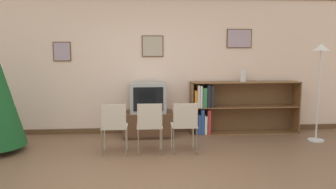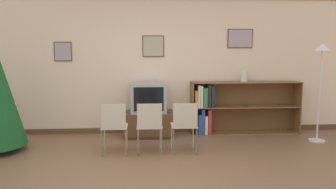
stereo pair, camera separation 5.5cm
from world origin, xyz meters
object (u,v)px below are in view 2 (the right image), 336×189
at_px(bookshelf, 228,108).
at_px(standing_lamp, 321,67).
at_px(tv_console, 149,124).
at_px(folding_chair_center, 150,125).
at_px(folding_chair_left, 114,125).
at_px(television, 149,97).
at_px(vase, 244,76).
at_px(folding_chair_right, 185,124).

bearing_deg(bookshelf, standing_lamp, -25.32).
height_order(tv_console, folding_chair_center, folding_chair_center).
bearing_deg(folding_chair_left, folding_chair_center, 0.00).
distance_m(television, bookshelf, 1.57).
relative_size(folding_chair_center, vase, 3.75).
relative_size(television, folding_chair_right, 0.80).
height_order(tv_console, standing_lamp, standing_lamp).
xyz_separation_m(folding_chair_right, standing_lamp, (2.45, 0.53, 0.86)).
distance_m(tv_console, bookshelf, 1.57).
bearing_deg(folding_chair_center, television, 90.00).
relative_size(folding_chair_center, bookshelf, 0.39).
bearing_deg(standing_lamp, television, 169.25).
xyz_separation_m(tv_console, vase, (1.85, 0.13, 0.89)).
relative_size(folding_chair_left, standing_lamp, 0.47).
bearing_deg(standing_lamp, folding_chair_left, -171.57).
bearing_deg(vase, folding_chair_right, -136.61).
bearing_deg(tv_console, vase, 4.16).
height_order(tv_console, folding_chair_right, folding_chair_right).
bearing_deg(standing_lamp, bookshelf, 154.68).
bearing_deg(television, folding_chair_center, -90.00).
height_order(television, folding_chair_right, television).
bearing_deg(folding_chair_center, bookshelf, 38.21).
bearing_deg(vase, tv_console, -175.84).
relative_size(television, standing_lamp, 0.38).
distance_m(tv_console, folding_chair_right, 1.25).
distance_m(folding_chair_right, vase, 1.91).
bearing_deg(vase, folding_chair_center, -146.34).
relative_size(television, folding_chair_center, 0.80).
bearing_deg(standing_lamp, folding_chair_right, -167.90).
bearing_deg(folding_chair_right, bookshelf, 50.65).
distance_m(television, vase, 1.90).
xyz_separation_m(folding_chair_left, vase, (2.40, 1.23, 0.66)).
height_order(folding_chair_left, vase, vase).
relative_size(tv_console, vase, 4.28).
distance_m(tv_console, vase, 2.06).
height_order(folding_chair_left, folding_chair_center, same).
height_order(television, standing_lamp, standing_lamp).
distance_m(folding_chair_center, folding_chair_right, 0.55).
distance_m(tv_console, television, 0.51).
distance_m(folding_chair_right, standing_lamp, 2.65).
height_order(tv_console, bookshelf, bookshelf).
xyz_separation_m(tv_console, folding_chair_left, (-0.55, -1.10, 0.24)).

